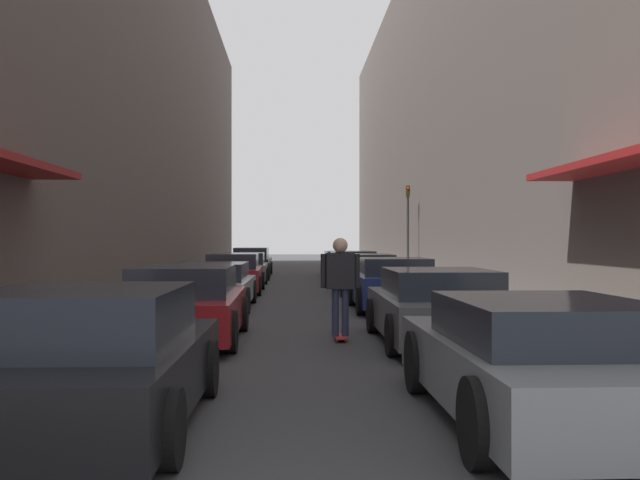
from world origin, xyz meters
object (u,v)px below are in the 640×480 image
object	(u,v)px
parked_car_left_4	(244,268)
parked_car_right_1	(437,307)
parked_car_left_0	(89,361)
parked_car_right_4	(352,267)
parked_car_left_5	(252,262)
skateboarder	(340,277)
parked_car_right_0	(539,361)
parked_car_right_5	(343,264)
traffic_light	(408,222)
parked_car_left_2	(213,286)
parked_car_left_1	(186,305)
parked_car_right_2	(393,284)
parked_car_right_3	(367,274)
parked_car_left_3	(234,274)

from	to	relation	value
parked_car_left_4	parked_car_right_1	xyz separation A→B (m)	(4.40, -17.03, 0.02)
parked_car_left_0	parked_car_right_4	bearing A→B (deg)	79.02
parked_car_left_5	skateboarder	bearing A→B (deg)	-82.78
parked_car_right_0	parked_car_right_5	bearing A→B (deg)	89.87
traffic_light	parked_car_left_5	bearing A→B (deg)	143.57
parked_car_left_2	parked_car_right_1	world-z (taller)	parked_car_right_1
parked_car_left_1	parked_car_right_2	size ratio (longest dim) A/B	1.08
parked_car_left_0	parked_car_left_4	xyz separation A→B (m)	(-0.11, 22.25, -0.04)
parked_car_right_1	parked_car_right_3	distance (m)	11.17
parked_car_right_1	parked_car_right_4	xyz separation A→B (m)	(0.00, 16.91, 0.02)
parked_car_left_5	parked_car_right_0	distance (m)	28.03
parked_car_left_0	traffic_light	xyz separation A→B (m)	(6.66, 22.74, 1.86)
parked_car_left_3	parked_car_right_3	bearing A→B (deg)	-5.23
parked_car_right_2	skateboarder	bearing A→B (deg)	-107.62
parked_car_right_3	skateboarder	world-z (taller)	skateboarder
parked_car_left_1	skateboarder	distance (m)	2.69
traffic_light	parked_car_right_4	bearing A→B (deg)	-165.70
parked_car_left_1	skateboarder	bearing A→B (deg)	2.23
parked_car_left_5	parked_car_right_5	world-z (taller)	parked_car_left_5
parked_car_right_0	parked_car_right_3	xyz separation A→B (m)	(0.08, 16.37, 0.02)
skateboarder	traffic_light	distance (m)	17.56
parked_car_left_1	traffic_light	distance (m)	18.47
parked_car_left_5	parked_car_right_4	xyz separation A→B (m)	(4.38, -5.58, -0.01)
parked_car_left_2	parked_car_left_3	size ratio (longest dim) A/B	1.08
parked_car_left_1	parked_car_left_3	size ratio (longest dim) A/B	0.98
parked_car_right_2	traffic_light	world-z (taller)	traffic_light
parked_car_left_4	skateboarder	bearing A→B (deg)	-80.38
parked_car_right_2	parked_car_right_4	size ratio (longest dim) A/B	0.83
parked_car_left_2	skateboarder	world-z (taller)	skateboarder
parked_car_left_5	parked_car_right_1	size ratio (longest dim) A/B	1.07
skateboarder	parked_car_right_4	bearing A→B (deg)	84.46
parked_car_left_1	parked_car_left_4	distance (m)	16.67
parked_car_left_2	parked_car_right_3	world-z (taller)	parked_car_right_3
parked_car_left_5	parked_car_right_5	xyz separation A→B (m)	(4.36, -0.35, -0.06)
parked_car_left_5	parked_car_right_1	xyz separation A→B (m)	(4.38, -22.49, -0.04)
parked_car_left_2	parked_car_left_3	distance (m)	5.38
parked_car_left_3	parked_car_right_4	xyz separation A→B (m)	(4.35, 5.34, 0.02)
parked_car_left_0	skateboarder	world-z (taller)	skateboarder
parked_car_left_3	traffic_light	world-z (taller)	traffic_light
parked_car_left_0	parked_car_left_2	distance (m)	11.41
parked_car_left_2	parked_car_right_5	bearing A→B (deg)	74.55
parked_car_right_4	parked_car_right_5	bearing A→B (deg)	90.26
parked_car_left_4	parked_car_right_5	bearing A→B (deg)	49.40
parked_car_left_3	parked_car_right_3	distance (m)	4.37
parked_car_right_4	parked_car_right_5	world-z (taller)	parked_car_right_4
parked_car_right_2	skateboarder	distance (m)	5.45
parked_car_right_3	parked_car_left_0	bearing A→B (deg)	-104.68
skateboarder	traffic_light	bearing A→B (deg)	76.92
traffic_light	parked_car_right_1	bearing A→B (deg)	-97.70
parked_car_left_2	parked_car_left_4	world-z (taller)	parked_car_left_4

